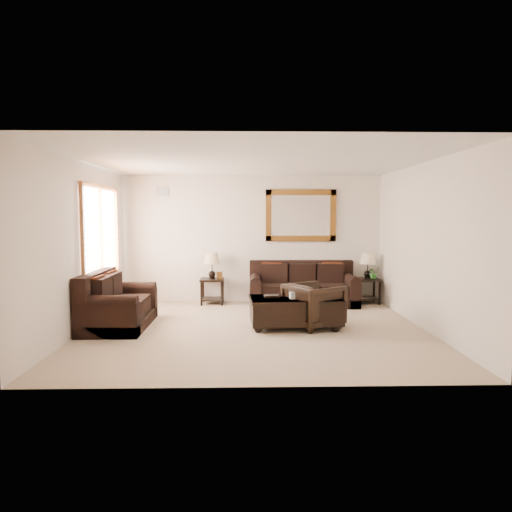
{
  "coord_description": "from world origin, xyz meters",
  "views": [
    {
      "loc": [
        -0.15,
        -7.26,
        1.83
      ],
      "look_at": [
        0.04,
        0.6,
        1.15
      ],
      "focal_mm": 32.0,
      "sensor_mm": 36.0,
      "label": 1
    }
  ],
  "objects_px": {
    "sofa": "(303,289)",
    "coffee_table": "(295,309)",
    "armchair": "(314,303)",
    "end_table_left": "(212,271)",
    "end_table_right": "(367,270)",
    "loveseat": "(115,307)"
  },
  "relations": [
    {
      "from": "end_table_right",
      "to": "coffee_table",
      "type": "bearing_deg",
      "value": -129.69
    },
    {
      "from": "loveseat",
      "to": "end_table_left",
      "type": "bearing_deg",
      "value": -36.8
    },
    {
      "from": "end_table_right",
      "to": "armchair",
      "type": "xyz_separation_m",
      "value": [
        -1.45,
        -2.08,
        -0.29
      ]
    },
    {
      "from": "end_table_right",
      "to": "armchair",
      "type": "bearing_deg",
      "value": -124.85
    },
    {
      "from": "end_table_right",
      "to": "coffee_table",
      "type": "height_order",
      "value": "end_table_right"
    },
    {
      "from": "sofa",
      "to": "armchair",
      "type": "height_order",
      "value": "sofa"
    },
    {
      "from": "coffee_table",
      "to": "sofa",
      "type": "bearing_deg",
      "value": 76.02
    },
    {
      "from": "sofa",
      "to": "end_table_left",
      "type": "height_order",
      "value": "end_table_left"
    },
    {
      "from": "coffee_table",
      "to": "end_table_right",
      "type": "bearing_deg",
      "value": 46.96
    },
    {
      "from": "coffee_table",
      "to": "armchair",
      "type": "bearing_deg",
      "value": 4.15
    },
    {
      "from": "sofa",
      "to": "coffee_table",
      "type": "distance_m",
      "value": 2.0
    },
    {
      "from": "loveseat",
      "to": "coffee_table",
      "type": "height_order",
      "value": "loveseat"
    },
    {
      "from": "end_table_right",
      "to": "armchair",
      "type": "distance_m",
      "value": 2.55
    },
    {
      "from": "end_table_left",
      "to": "end_table_right",
      "type": "xyz_separation_m",
      "value": [
        3.27,
        0.0,
        -0.01
      ]
    },
    {
      "from": "end_table_left",
      "to": "coffee_table",
      "type": "bearing_deg",
      "value": -54.42
    },
    {
      "from": "end_table_left",
      "to": "loveseat",
      "type": "bearing_deg",
      "value": -126.8
    },
    {
      "from": "sofa",
      "to": "armchair",
      "type": "xyz_separation_m",
      "value": [
        -0.06,
        -1.93,
        0.08
      ]
    },
    {
      "from": "coffee_table",
      "to": "end_table_left",
      "type": "bearing_deg",
      "value": 122.24
    },
    {
      "from": "end_table_right",
      "to": "end_table_left",
      "type": "bearing_deg",
      "value": -179.94
    },
    {
      "from": "loveseat",
      "to": "armchair",
      "type": "xyz_separation_m",
      "value": [
        3.29,
        -0.11,
        0.06
      ]
    },
    {
      "from": "loveseat",
      "to": "armchair",
      "type": "relative_size",
      "value": 2.03
    },
    {
      "from": "loveseat",
      "to": "end_table_right",
      "type": "distance_m",
      "value": 5.14
    }
  ]
}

